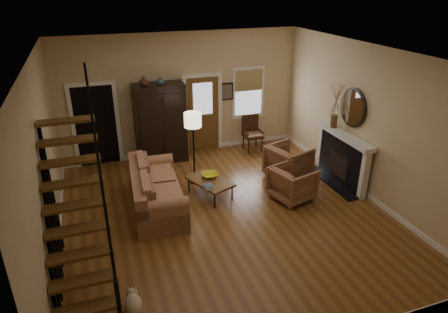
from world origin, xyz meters
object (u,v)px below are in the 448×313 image
object	(u,v)px
coffee_table	(210,188)
armchair_right	(288,162)
floor_lamp	(194,148)
sofa	(157,189)
armoire	(160,123)
armchair_left	(292,183)
side_chair	(253,134)

from	to	relation	value
coffee_table	armchair_right	xyz separation A→B (m)	(2.10, 0.27, 0.21)
armchair_right	floor_lamp	world-z (taller)	floor_lamp
sofa	floor_lamp	distance (m)	1.47
armoire	armchair_left	size ratio (longest dim) A/B	2.48
armoire	side_chair	world-z (taller)	armoire
armchair_left	side_chair	size ratio (longest dim) A/B	0.83
armchair_left	side_chair	distance (m)	2.82
armoire	armchair_left	distance (m)	3.85
sofa	side_chair	bearing A→B (deg)	38.80
sofa	floor_lamp	world-z (taller)	floor_lamp
armoire	armchair_left	bearing A→B (deg)	-52.41
sofa	armchair_left	distance (m)	2.96
coffee_table	armchair_left	size ratio (longest dim) A/B	1.26
coffee_table	sofa	bearing A→B (deg)	-176.67
coffee_table	side_chair	world-z (taller)	side_chair
sofa	coffee_table	xyz separation A→B (m)	(1.20, 0.07, -0.23)
sofa	side_chair	world-z (taller)	side_chair
armchair_right	floor_lamp	bearing A→B (deg)	58.57
floor_lamp	side_chair	distance (m)	2.45
coffee_table	floor_lamp	distance (m)	1.07
sofa	armchair_right	bearing A→B (deg)	9.93
armchair_right	armoire	bearing A→B (deg)	35.81
armoire	coffee_table	xyz separation A→B (m)	(0.62, -2.31, -0.84)
armchair_left	sofa	bearing A→B (deg)	62.12
side_chair	floor_lamp	bearing A→B (deg)	-148.21
coffee_table	armchair_left	distance (m)	1.84
side_chair	armoire	bearing A→B (deg)	175.52
sofa	armchair_right	distance (m)	3.32
coffee_table	armchair_right	world-z (taller)	armchair_right
armoire	floor_lamp	world-z (taller)	armoire
side_chair	armchair_right	bearing A→B (deg)	-84.75
armchair_left	floor_lamp	distance (m)	2.42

